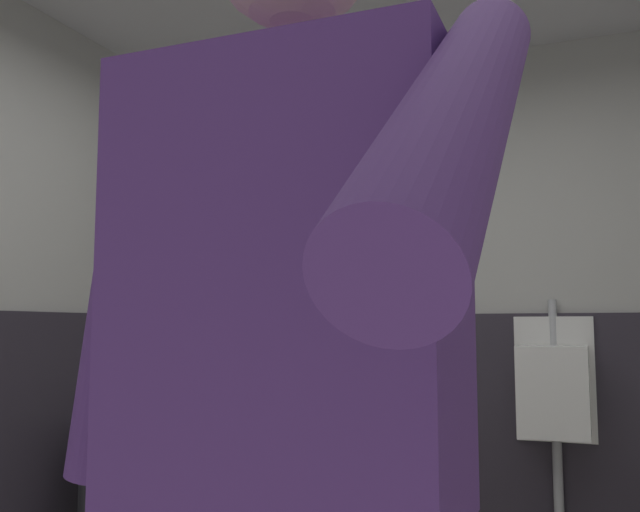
{
  "coord_description": "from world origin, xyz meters",
  "views": [
    {
      "loc": [
        0.76,
        -1.88,
        1.09
      ],
      "look_at": [
        0.2,
        -0.49,
        1.25
      ],
      "focal_mm": 38.31,
      "sensor_mm": 36.0,
      "label": 1
    }
  ],
  "objects_px": {
    "urinal_middle": "(410,385)",
    "person": "(288,381)",
    "urinal_right": "(554,390)",
    "soap_dispenser": "(445,282)",
    "urinal_left": "(286,381)",
    "trash_bin": "(118,490)"
  },
  "relations": [
    {
      "from": "urinal_middle",
      "to": "urinal_right",
      "type": "bearing_deg",
      "value": 0.0
    },
    {
      "from": "urinal_right",
      "to": "soap_dispenser",
      "type": "distance_m",
      "value": 0.82
    },
    {
      "from": "urinal_right",
      "to": "trash_bin",
      "type": "height_order",
      "value": "urinal_right"
    },
    {
      "from": "urinal_left",
      "to": "trash_bin",
      "type": "distance_m",
      "value": 1.13
    },
    {
      "from": "urinal_left",
      "to": "soap_dispenser",
      "type": "distance_m",
      "value": 1.1
    },
    {
      "from": "urinal_right",
      "to": "soap_dispenser",
      "type": "relative_size",
      "value": 6.89
    },
    {
      "from": "urinal_right",
      "to": "trash_bin",
      "type": "distance_m",
      "value": 2.22
    },
    {
      "from": "urinal_middle",
      "to": "trash_bin",
      "type": "relative_size",
      "value": 2.02
    },
    {
      "from": "urinal_left",
      "to": "soap_dispenser",
      "type": "xyz_separation_m",
      "value": [
        0.93,
        0.12,
        0.57
      ]
    },
    {
      "from": "urinal_right",
      "to": "soap_dispenser",
      "type": "height_order",
      "value": "soap_dispenser"
    },
    {
      "from": "urinal_right",
      "to": "trash_bin",
      "type": "relative_size",
      "value": 2.02
    },
    {
      "from": "urinal_right",
      "to": "person",
      "type": "xyz_separation_m",
      "value": [
        -0.15,
        -2.93,
        0.25
      ]
    },
    {
      "from": "urinal_middle",
      "to": "person",
      "type": "xyz_separation_m",
      "value": [
        0.6,
        -2.93,
        0.25
      ]
    },
    {
      "from": "trash_bin",
      "to": "soap_dispenser",
      "type": "relative_size",
      "value": 3.42
    },
    {
      "from": "urinal_left",
      "to": "soap_dispenser",
      "type": "height_order",
      "value": "soap_dispenser"
    },
    {
      "from": "person",
      "to": "trash_bin",
      "type": "bearing_deg",
      "value": 132.15
    },
    {
      "from": "soap_dispenser",
      "to": "urinal_middle",
      "type": "bearing_deg",
      "value": -146.01
    },
    {
      "from": "urinal_middle",
      "to": "person",
      "type": "distance_m",
      "value": 3.0
    },
    {
      "from": "person",
      "to": "soap_dispenser",
      "type": "relative_size",
      "value": 9.59
    },
    {
      "from": "person",
      "to": "soap_dispenser",
      "type": "bearing_deg",
      "value": 97.91
    },
    {
      "from": "urinal_left",
      "to": "urinal_middle",
      "type": "bearing_deg",
      "value": 0.0
    },
    {
      "from": "urinal_left",
      "to": "urinal_right",
      "type": "height_order",
      "value": "same"
    }
  ]
}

